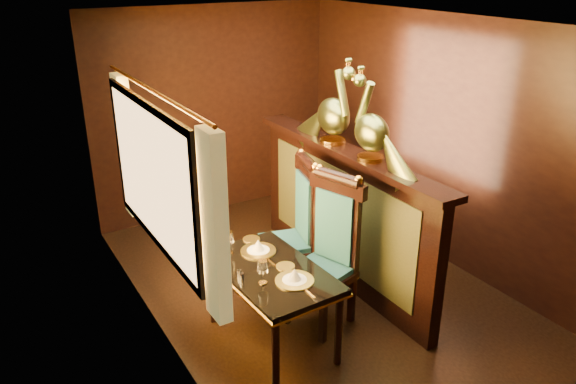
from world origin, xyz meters
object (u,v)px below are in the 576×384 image
at_px(peacock_left, 373,116).
at_px(chair_left, 330,245).
at_px(chair_right, 299,222).
at_px(peacock_right, 334,100).
at_px(dining_table, 271,276).

bearing_deg(peacock_left, chair_left, -167.13).
bearing_deg(chair_left, chair_right, 71.06).
bearing_deg(peacock_left, chair_right, 137.10).
bearing_deg(peacock_right, chair_right, -163.27).
xyz_separation_m(dining_table, chair_right, (0.63, 0.59, 0.08)).
bearing_deg(chair_left, peacock_right, 37.61).
relative_size(dining_table, chair_right, 0.89).
bearing_deg(dining_table, chair_left, 3.17).
height_order(chair_right, peacock_right, peacock_right).
bearing_deg(dining_table, chair_right, 40.91).
bearing_deg(peacock_right, dining_table, -146.18).
relative_size(dining_table, peacock_right, 1.47).
distance_m(dining_table, chair_left, 0.62).
distance_m(chair_right, peacock_left, 1.22).
height_order(dining_table, chair_left, chair_left).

